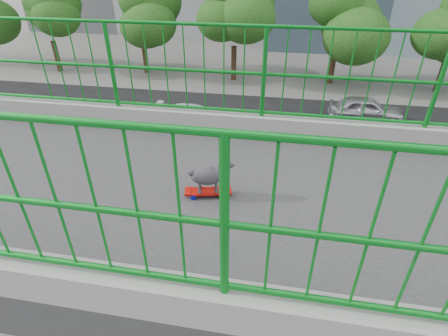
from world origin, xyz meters
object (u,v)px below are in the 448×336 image
poodle (210,174)px  car_3 (195,119)px  skateboard (208,192)px  car_2 (376,159)px  car_4 (366,109)px

poodle → car_3: 17.51m
skateboard → car_2: size_ratio=0.09×
poodle → car_3: bearing=-176.8°
poodle → car_4: bearing=150.1°
car_3 → poodle: bearing=-164.3°
skateboard → car_2: (-12.44, 5.35, -6.27)m
poodle → car_4: (-18.84, 5.90, -6.49)m
skateboard → car_4: skateboard is taller
skateboard → poodle: size_ratio=1.09×
poodle → car_3: poodle is taller
skateboard → poodle: bearing=90.0°
poodle → car_2: 15.01m
car_3 → car_4: car_4 is taller
car_2 → car_4: car_2 is taller
poodle → car_4: poodle is taller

